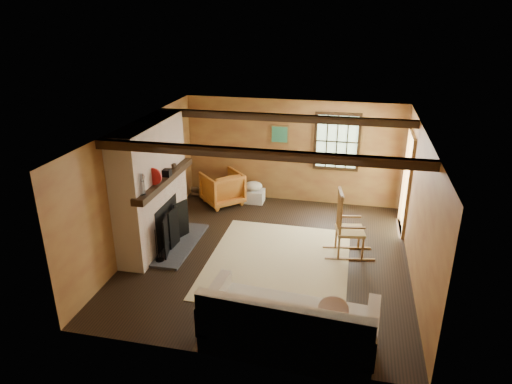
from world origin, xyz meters
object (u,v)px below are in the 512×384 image
(rocking_chair, at_px, (348,228))
(sofa, at_px, (288,328))
(laundry_basket, at_px, (253,196))
(fireplace, at_px, (153,191))
(armchair, at_px, (222,188))

(rocking_chair, distance_m, sofa, 2.84)
(laundry_basket, bearing_deg, sofa, -71.98)
(fireplace, relative_size, rocking_chair, 1.90)
(sofa, relative_size, armchair, 2.79)
(rocking_chair, distance_m, armchair, 3.45)
(fireplace, bearing_deg, rocking_chair, 5.65)
(fireplace, xyz_separation_m, sofa, (2.94, -2.40, -0.77))
(rocking_chair, height_order, sofa, rocking_chair)
(fireplace, height_order, armchair, fireplace)
(sofa, bearing_deg, fireplace, 145.10)
(fireplace, distance_m, sofa, 3.87)
(fireplace, xyz_separation_m, rocking_chair, (3.61, 0.36, -0.57))
(fireplace, xyz_separation_m, armchair, (0.69, 2.17, -0.72))
(sofa, bearing_deg, rocking_chair, 80.58)
(fireplace, distance_m, laundry_basket, 2.94)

